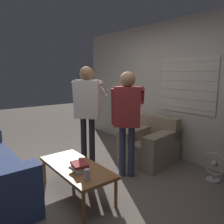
% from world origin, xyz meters
% --- Properties ---
extents(ground_plane, '(16.00, 16.00, 0.00)m').
position_xyz_m(ground_plane, '(0.00, 0.00, 0.00)').
color(ground_plane, '#665B51').
extents(wall_back, '(5.20, 0.08, 2.55)m').
position_xyz_m(wall_back, '(0.01, 2.03, 1.28)').
color(wall_back, '#BCB7A8').
rests_on(wall_back, ground_plane).
extents(armchair_beige, '(0.88, 0.99, 0.79)m').
position_xyz_m(armchair_beige, '(0.03, 1.47, 0.31)').
color(armchair_beige, gray).
rests_on(armchair_beige, ground_plane).
extents(coffee_table, '(1.17, 0.52, 0.40)m').
position_xyz_m(coffee_table, '(0.19, -0.15, 0.36)').
color(coffee_table, brown).
rests_on(coffee_table, ground_plane).
extents(person_left_standing, '(0.49, 0.82, 1.69)m').
position_xyz_m(person_left_standing, '(-0.51, 0.48, 1.08)').
color(person_left_standing, black).
rests_on(person_left_standing, ground_plane).
extents(person_right_standing, '(0.47, 0.76, 1.61)m').
position_xyz_m(person_right_standing, '(0.20, 0.73, 1.02)').
color(person_right_standing, '#33384C').
rests_on(person_right_standing, ground_plane).
extents(book_stack, '(0.26, 0.22, 0.10)m').
position_xyz_m(book_stack, '(0.36, -0.19, 0.45)').
color(book_stack, beige).
rests_on(book_stack, coffee_table).
extents(soda_can, '(0.07, 0.07, 0.13)m').
position_xyz_m(soda_can, '(0.61, -0.24, 0.46)').
color(soda_can, silver).
rests_on(soda_can, coffee_table).
extents(spare_remote, '(0.05, 0.13, 0.02)m').
position_xyz_m(spare_remote, '(0.40, -0.15, 0.41)').
color(spare_remote, black).
rests_on(spare_remote, coffee_table).
extents(floor_fan, '(0.34, 0.20, 0.43)m').
position_xyz_m(floor_fan, '(1.13, 1.64, 0.21)').
color(floor_fan, '#A8A8AD').
rests_on(floor_fan, ground_plane).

